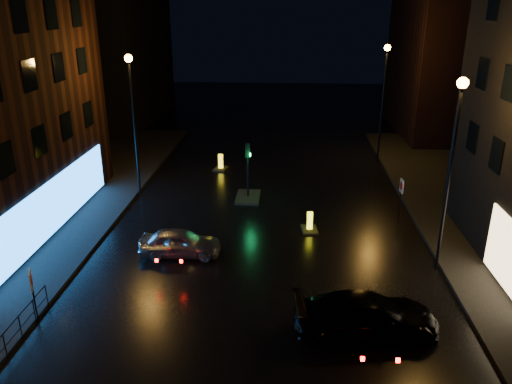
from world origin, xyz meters
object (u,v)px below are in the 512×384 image
silver_hatchback (180,243)px  road_sign_left (32,285)px  bollard_near (310,226)px  dark_sedan (367,315)px  bollard_far (221,166)px  road_sign_right (401,189)px  traffic_signal (248,190)px

silver_hatchback → road_sign_left: road_sign_left is taller
silver_hatchback → bollard_near: (6.10, 3.07, -0.41)m
dark_sedan → road_sign_left: 11.96m
silver_hatchback → bollard_far: (0.20, 12.82, -0.40)m
road_sign_right → road_sign_left: bearing=30.5°
bollard_near → road_sign_right: 5.44m
traffic_signal → road_sign_left: bearing=-117.2°
bollard_far → road_sign_left: 18.96m
dark_sedan → road_sign_left: size_ratio=2.35×
traffic_signal → dark_sedan: (5.23, -12.83, 0.24)m
silver_hatchback → dark_sedan: bearing=-126.2°
dark_sedan → bollard_far: 19.73m
road_sign_left → road_sign_right: road_sign_right is taller
bollard_near → road_sign_left: bearing=-146.7°
dark_sedan → bollard_near: size_ratio=4.05×
traffic_signal → bollard_far: size_ratio=2.46×
traffic_signal → bollard_near: 5.63m
traffic_signal → road_sign_right: 8.89m
bollard_far → silver_hatchback: bearing=-79.5°
road_sign_left → road_sign_right: size_ratio=0.96×
dark_sedan → bollard_far: dark_sedan is taller
silver_hatchback → road_sign_left: 7.02m
silver_hatchback → bollard_far: 12.83m
traffic_signal → road_sign_left: 14.69m
silver_hatchback → road_sign_left: size_ratio=1.73×
traffic_signal → road_sign_left: size_ratio=1.59×
dark_sedan → bollard_far: size_ratio=3.65×
road_sign_left → road_sign_right: 18.44m
traffic_signal → silver_hatchback: 7.87m
road_sign_left → bollard_far: bearing=51.8°
road_sign_left → dark_sedan: bearing=-24.0°
silver_hatchback → road_sign_right: bearing=-67.4°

